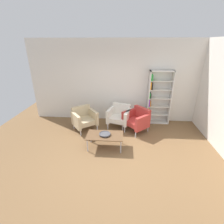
# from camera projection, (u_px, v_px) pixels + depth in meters

# --- Properties ---
(ground_plane) EXTENTS (8.32, 8.32, 0.00)m
(ground_plane) POSITION_uv_depth(u_px,v_px,m) (114.00, 159.00, 4.23)
(ground_plane) COLOR brown
(plaster_back_panel) EXTENTS (6.40, 0.12, 2.90)m
(plaster_back_panel) POSITION_uv_depth(u_px,v_px,m) (119.00, 82.00, 5.92)
(plaster_back_panel) COLOR silver
(plaster_back_panel) RESTS_ON ground_plane
(bookshelf_tall) EXTENTS (0.80, 0.30, 1.90)m
(bookshelf_tall) POSITION_uv_depth(u_px,v_px,m) (158.00, 98.00, 5.83)
(bookshelf_tall) COLOR silver
(bookshelf_tall) RESTS_ON ground_plane
(coffee_table_low) EXTENTS (1.00, 0.56, 0.40)m
(coffee_table_low) POSITION_uv_depth(u_px,v_px,m) (105.00, 136.00, 4.56)
(coffee_table_low) COLOR brown
(coffee_table_low) RESTS_ON ground_plane
(decorative_bowl) EXTENTS (0.32, 0.32, 0.05)m
(decorative_bowl) POSITION_uv_depth(u_px,v_px,m) (105.00, 134.00, 4.54)
(decorative_bowl) COLOR #4C4C51
(decorative_bowl) RESTS_ON coffee_table_low
(armchair_corner_red) EXTENTS (0.95, 0.94, 0.78)m
(armchair_corner_red) POSITION_uv_depth(u_px,v_px,m) (84.00, 118.00, 5.52)
(armchair_corner_red) COLOR #C6B289
(armchair_corner_red) RESTS_ON ground_plane
(armchair_spare_guest) EXTENTS (0.87, 0.83, 0.78)m
(armchair_spare_guest) POSITION_uv_depth(u_px,v_px,m) (119.00, 116.00, 5.72)
(armchair_spare_guest) COLOR white
(armchair_spare_guest) RESTS_ON ground_plane
(armchair_near_window) EXTENTS (0.95, 0.95, 0.78)m
(armchair_near_window) POSITION_uv_depth(u_px,v_px,m) (137.00, 119.00, 5.44)
(armchair_near_window) COLOR #B73833
(armchair_near_window) RESTS_ON ground_plane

